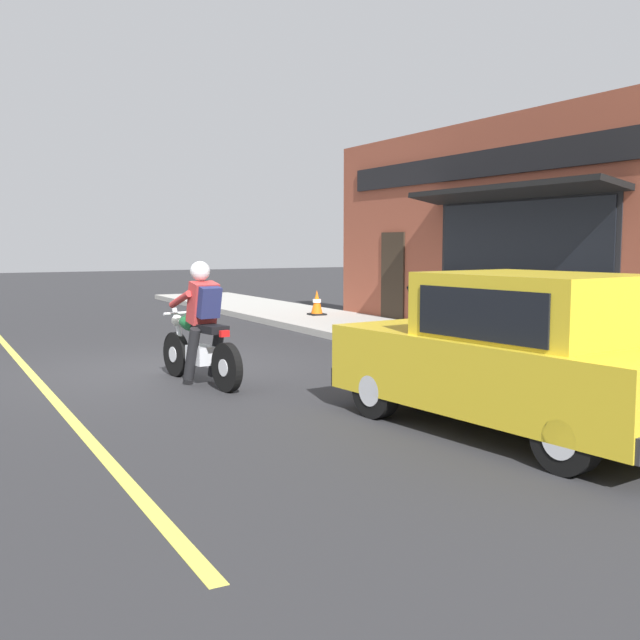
% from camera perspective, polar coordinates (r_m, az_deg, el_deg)
% --- Properties ---
extents(ground_plane, '(80.00, 80.00, 0.00)m').
position_cam_1_polar(ground_plane, '(11.18, -11.54, -3.78)').
color(ground_plane, '#2B2B2D').
extents(sidewalk_curb, '(2.60, 22.00, 0.14)m').
position_cam_1_polar(sidewalk_curb, '(15.98, 2.99, -0.54)').
color(sidewalk_curb, '#ADAAA3').
rests_on(sidewalk_curb, ground).
extents(lane_stripe, '(0.12, 19.80, 0.01)m').
position_cam_1_polar(lane_stripe, '(13.76, -22.40, -2.29)').
color(lane_stripe, '#D1C64C').
rests_on(lane_stripe, ground).
extents(storefront_building, '(1.25, 10.08, 4.20)m').
position_cam_1_polar(storefront_building, '(15.02, 12.43, 6.71)').
color(storefront_building, brown).
rests_on(storefront_building, ground).
extents(motorcycle_with_rider, '(0.66, 2.01, 1.62)m').
position_cam_1_polar(motorcycle_with_rider, '(9.95, -9.09, -0.99)').
color(motorcycle_with_rider, black).
rests_on(motorcycle_with_rider, ground).
extents(car_hatchback, '(2.07, 3.94, 1.57)m').
position_cam_1_polar(car_hatchback, '(7.53, 14.71, -2.63)').
color(car_hatchback, black).
rests_on(car_hatchback, ground).
extents(traffic_cone, '(0.36, 0.36, 0.60)m').
position_cam_1_polar(traffic_cone, '(17.88, -0.24, 1.31)').
color(traffic_cone, black).
rests_on(traffic_cone, sidewalk_curb).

